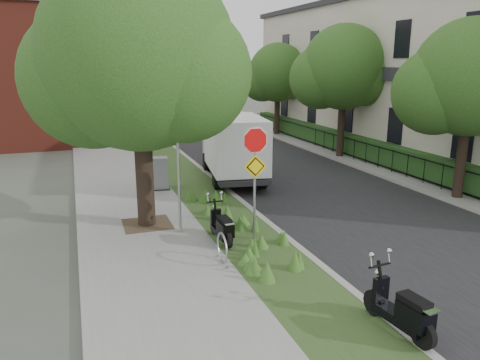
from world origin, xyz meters
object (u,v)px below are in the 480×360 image
object	(u,v)px
scooter_near	(223,230)
utility_cabinet	(157,174)
sign_assembly	(255,161)
scooter_far	(406,315)
box_truck	(233,145)

from	to	relation	value
scooter_near	utility_cabinet	size ratio (longest dim) A/B	1.28
sign_assembly	scooter_near	xyz separation A→B (m)	(-0.89, 0.04, -1.84)
scooter_far	box_truck	size ratio (longest dim) A/B	0.32
scooter_near	box_truck	world-z (taller)	box_truck
scooter_far	utility_cabinet	distance (m)	11.58
sign_assembly	scooter_far	distance (m)	5.61
sign_assembly	scooter_near	distance (m)	2.05
sign_assembly	utility_cabinet	xyz separation A→B (m)	(-1.61, 6.08, -1.62)
scooter_near	utility_cabinet	distance (m)	6.09
utility_cabinet	box_truck	bearing A→B (deg)	11.77
box_truck	utility_cabinet	size ratio (longest dim) A/B	4.37
sign_assembly	scooter_near	bearing A→B (deg)	177.59
sign_assembly	box_truck	size ratio (longest dim) A/B	0.60
sign_assembly	scooter_far	size ratio (longest dim) A/B	1.88
sign_assembly	box_truck	bearing A→B (deg)	75.94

